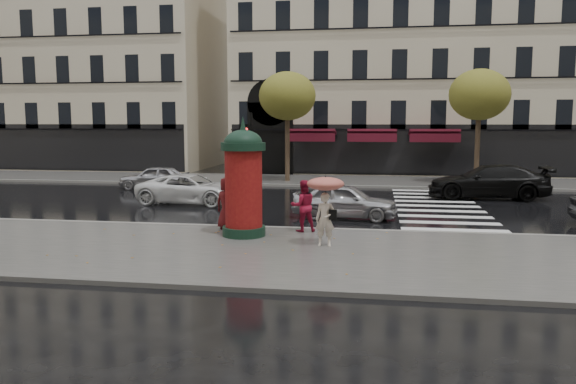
% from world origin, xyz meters
% --- Properties ---
extents(ground, '(160.00, 160.00, 0.00)m').
position_xyz_m(ground, '(0.00, 0.00, 0.00)').
color(ground, black).
rests_on(ground, ground).
extents(near_sidewalk, '(90.00, 7.00, 0.12)m').
position_xyz_m(near_sidewalk, '(0.00, -0.50, 0.06)').
color(near_sidewalk, '#474744').
rests_on(near_sidewalk, ground).
extents(far_sidewalk, '(90.00, 6.00, 0.12)m').
position_xyz_m(far_sidewalk, '(0.00, 19.00, 0.06)').
color(far_sidewalk, '#474744').
rests_on(far_sidewalk, ground).
extents(near_kerb, '(90.00, 0.25, 0.14)m').
position_xyz_m(near_kerb, '(0.00, 3.00, 0.07)').
color(near_kerb, slate).
rests_on(near_kerb, ground).
extents(far_kerb, '(90.00, 0.25, 0.14)m').
position_xyz_m(far_kerb, '(0.00, 16.00, 0.07)').
color(far_kerb, slate).
rests_on(far_kerb, ground).
extents(zebra_crossing, '(3.60, 11.75, 0.01)m').
position_xyz_m(zebra_crossing, '(6.00, 9.60, 0.01)').
color(zebra_crossing, silver).
rests_on(zebra_crossing, ground).
extents(bldg_far_corner, '(26.00, 14.00, 22.90)m').
position_xyz_m(bldg_far_corner, '(6.00, 30.00, 11.31)').
color(bldg_far_corner, '#B7A88C').
rests_on(bldg_far_corner, ground).
extents(bldg_far_left, '(24.00, 14.00, 22.90)m').
position_xyz_m(bldg_far_left, '(-22.00, 30.00, 11.31)').
color(bldg_far_left, '#B7A88C').
rests_on(bldg_far_left, ground).
extents(tree_far_left, '(3.40, 3.40, 6.64)m').
position_xyz_m(tree_far_left, '(-2.00, 18.00, 5.17)').
color(tree_far_left, '#38281C').
rests_on(tree_far_left, ground).
extents(tree_far_right, '(3.40, 3.40, 6.64)m').
position_xyz_m(tree_far_right, '(9.00, 18.00, 5.17)').
color(tree_far_right, '#38281C').
rests_on(tree_far_right, ground).
extents(woman_umbrella, '(1.07, 1.07, 2.05)m').
position_xyz_m(woman_umbrella, '(1.90, 0.38, 1.47)').
color(woman_umbrella, beige).
rests_on(woman_umbrella, near_sidewalk).
extents(woman_red, '(0.98, 0.88, 1.68)m').
position_xyz_m(woman_red, '(1.00, 2.40, 0.96)').
color(woman_red, maroon).
rests_on(woman_red, near_sidewalk).
extents(man_burgundy, '(0.97, 0.77, 1.74)m').
position_xyz_m(man_burgundy, '(-1.54, 2.40, 0.99)').
color(man_burgundy, '#511011').
rests_on(man_burgundy, near_sidewalk).
extents(morris_column, '(1.38, 1.38, 3.73)m').
position_xyz_m(morris_column, '(-0.75, 1.46, 1.90)').
color(morris_column, black).
rests_on(morris_column, near_sidewalk).
extents(traffic_light, '(0.28, 0.38, 3.85)m').
position_xyz_m(traffic_light, '(-0.83, 2.73, 2.45)').
color(traffic_light, black).
rests_on(traffic_light, near_sidewalk).
extents(car_silver, '(4.11, 2.02, 1.35)m').
position_xyz_m(car_silver, '(2.16, 5.81, 0.67)').
color(car_silver, '#B0B1B6').
rests_on(car_silver, ground).
extents(car_white, '(4.95, 2.57, 1.33)m').
position_xyz_m(car_white, '(-4.89, 8.59, 0.67)').
color(car_white, white).
rests_on(car_white, ground).
extents(car_black, '(5.69, 2.49, 1.63)m').
position_xyz_m(car_black, '(8.65, 12.53, 0.81)').
color(car_black, black).
rests_on(car_black, ground).
extents(car_far_silver, '(3.93, 1.87, 1.30)m').
position_xyz_m(car_far_silver, '(-8.70, 13.67, 0.65)').
color(car_far_silver, '#A4A3A7').
rests_on(car_far_silver, ground).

